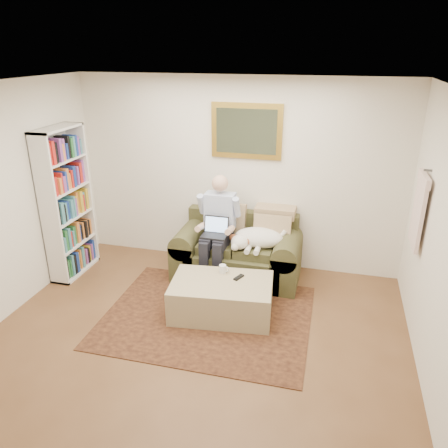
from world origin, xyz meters
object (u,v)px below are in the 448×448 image
at_px(coffee_mug, 223,269).
at_px(ottoman, 222,298).
at_px(sofa, 238,256).
at_px(seated_man, 217,231).
at_px(laptop, 215,230).
at_px(bookshelf, 67,204).
at_px(sleeping_dog, 259,238).

bearing_deg(coffee_mug, ottoman, -77.92).
bearing_deg(sofa, seated_man, -148.55).
relative_size(sofa, seated_man, 1.19).
bearing_deg(laptop, seated_man, 90.00).
bearing_deg(laptop, sofa, 41.02).
height_order(ottoman, bookshelf, bookshelf).
bearing_deg(seated_man, bookshelf, -171.58).
height_order(ottoman, coffee_mug, coffee_mug).
relative_size(seated_man, laptop, 4.33).
relative_size(seated_man, ottoman, 1.21).
relative_size(laptop, ottoman, 0.28).
height_order(laptop, sleeping_dog, laptop).
bearing_deg(sleeping_dog, sofa, 164.26).
relative_size(laptop, sleeping_dog, 0.47).
distance_m(seated_man, laptop, 0.07).
height_order(seated_man, coffee_mug, seated_man).
distance_m(laptop, ottoman, 0.94).
xyz_separation_m(laptop, bookshelf, (-1.97, -0.23, 0.27)).
xyz_separation_m(laptop, sleeping_dog, (0.55, 0.13, -0.10)).
bearing_deg(ottoman, sofa, 91.79).
relative_size(laptop, bookshelf, 0.16).
relative_size(ottoman, bookshelf, 0.58).
relative_size(coffee_mug, bookshelf, 0.05).
xyz_separation_m(sleeping_dog, bookshelf, (-2.52, -0.36, 0.36)).
xyz_separation_m(sofa, sleeping_dog, (0.30, -0.08, 0.35)).
xyz_separation_m(seated_man, ottoman, (0.28, -0.79, -0.49)).
xyz_separation_m(sofa, bookshelf, (-2.22, -0.44, 0.71)).
distance_m(laptop, bookshelf, 2.00).
distance_m(seated_man, bookshelf, 2.02).
height_order(laptop, coffee_mug, laptop).
xyz_separation_m(laptop, ottoman, (0.28, -0.73, -0.52)).
bearing_deg(laptop, bookshelf, -173.42).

